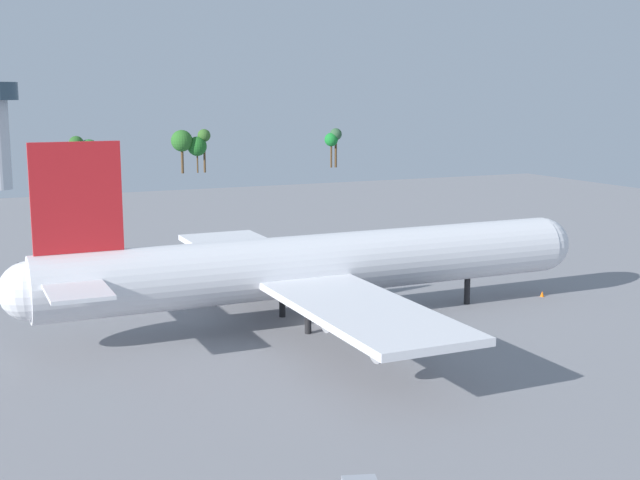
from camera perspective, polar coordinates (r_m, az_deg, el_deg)
name	(u,v)px	position (r m, az deg, el deg)	size (l,w,h in m)	color
ground_plane	(320,322)	(90.34, 0.00, -5.64)	(261.32, 261.32, 0.00)	gray
cargo_airplane	(318,266)	(88.78, -0.13, -1.77)	(65.33, 57.17, 20.04)	silver
catering_truck	(25,269)	(119.30, -19.66, -1.90)	(2.97, 5.08, 1.91)	silver
safety_cone_nose	(542,294)	(104.79, 15.04, -3.60)	(0.49, 0.49, 0.70)	orange
tree_line_backdrop	(89,144)	(258.04, -15.64, 6.41)	(160.37, 7.55, 15.24)	#51381E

